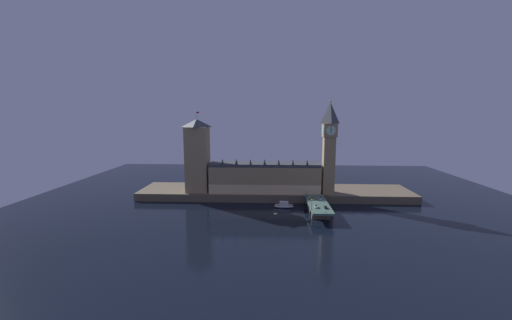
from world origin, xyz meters
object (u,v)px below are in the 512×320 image
(victoria_tower, at_px, (197,155))
(pedestrian_far_rail, at_px, (307,196))
(car_southbound_trail, at_px, (320,198))
(street_lamp_far, at_px, (306,192))
(clock_tower, at_px, (329,145))
(car_southbound_lead, at_px, (326,207))
(street_lamp_near, at_px, (312,203))
(car_northbound_lead, at_px, (312,199))
(car_northbound_trail, at_px, (316,206))
(pedestrian_mid_walk, at_px, (326,200))
(boat_upstream, at_px, (284,205))

(victoria_tower, distance_m, pedestrian_far_rail, 91.42)
(victoria_tower, bearing_deg, car_southbound_trail, -14.51)
(street_lamp_far, bearing_deg, clock_tower, 41.33)
(car_southbound_lead, xyz_separation_m, street_lamp_near, (-9.53, -3.22, 3.76))
(clock_tower, height_order, car_northbound_lead, clock_tower)
(car_northbound_trail, distance_m, pedestrian_mid_walk, 17.30)
(car_northbound_trail, height_order, pedestrian_mid_walk, pedestrian_mid_walk)
(victoria_tower, bearing_deg, boat_upstream, -19.16)
(car_northbound_trail, bearing_deg, clock_tower, 70.07)
(clock_tower, bearing_deg, car_southbound_trail, -113.73)
(street_lamp_far, bearing_deg, car_northbound_trail, -82.16)
(pedestrian_mid_walk, bearing_deg, pedestrian_far_rail, 139.82)
(car_northbound_lead, height_order, car_northbound_trail, car_northbound_trail)
(car_northbound_trail, bearing_deg, street_lamp_far, 97.84)
(pedestrian_mid_walk, bearing_deg, street_lamp_far, 140.67)
(car_northbound_lead, xyz_separation_m, pedestrian_mid_walk, (9.13, -4.71, 0.31))
(street_lamp_far, bearing_deg, boat_upstream, -168.75)
(pedestrian_mid_walk, distance_m, street_lamp_far, 16.51)
(car_southbound_lead, bearing_deg, street_lamp_near, -161.30)
(clock_tower, bearing_deg, pedestrian_far_rail, -138.01)
(clock_tower, bearing_deg, car_northbound_trail, -109.93)
(pedestrian_mid_walk, xyz_separation_m, street_lamp_near, (-12.57, -19.14, 3.45))
(car_northbound_lead, relative_size, car_southbound_lead, 0.85)
(car_northbound_lead, bearing_deg, street_lamp_near, -98.21)
(car_southbound_trail, bearing_deg, victoria_tower, 165.49)
(clock_tower, bearing_deg, street_lamp_near, -111.94)
(victoria_tower, relative_size, car_southbound_lead, 13.43)
(car_southbound_trail, bearing_deg, car_northbound_trail, -106.12)
(car_southbound_trail, bearing_deg, pedestrian_mid_walk, -64.40)
(boat_upstream, bearing_deg, car_northbound_lead, -6.66)
(victoria_tower, distance_m, street_lamp_near, 100.87)
(pedestrian_far_rail, xyz_separation_m, street_lamp_near, (-0.40, -29.42, 3.58))
(pedestrian_far_rail, bearing_deg, boat_upstream, -169.09)
(street_lamp_near, bearing_deg, pedestrian_mid_walk, 56.71)
(victoria_tower, distance_m, car_southbound_lead, 108.42)
(clock_tower, bearing_deg, car_southbound_lead, -101.78)
(pedestrian_mid_walk, bearing_deg, car_southbound_trail, 115.60)
(boat_upstream, bearing_deg, pedestrian_mid_walk, -13.62)
(clock_tower, height_order, pedestrian_far_rail, clock_tower)
(street_lamp_near, relative_size, street_lamp_far, 1.14)
(boat_upstream, bearing_deg, clock_tower, 29.16)
(pedestrian_mid_walk, height_order, boat_upstream, pedestrian_mid_walk)
(pedestrian_far_rail, relative_size, boat_upstream, 0.11)
(pedestrian_far_rail, bearing_deg, pedestrian_mid_walk, -40.18)
(pedestrian_mid_walk, bearing_deg, boat_upstream, 166.38)
(car_northbound_lead, distance_m, car_southbound_trail, 6.30)
(car_northbound_lead, bearing_deg, victoria_tower, 163.54)
(clock_tower, relative_size, car_northbound_lead, 17.78)
(clock_tower, height_order, car_southbound_lead, clock_tower)
(pedestrian_far_rail, height_order, boat_upstream, pedestrian_far_rail)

